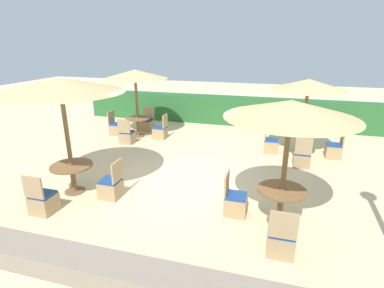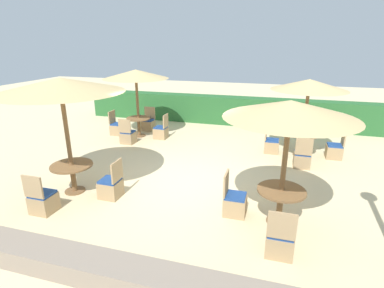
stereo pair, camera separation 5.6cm
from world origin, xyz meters
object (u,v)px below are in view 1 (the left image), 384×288
object	(u,v)px
patio_chair_back_left_west	(116,128)
round_table_front_right	(281,197)
patio_chair_front_right_south	(281,241)
patio_chair_front_left_south	(43,202)
round_table_back_left	(138,123)
round_table_front_left	(72,171)
patio_chair_back_left_south	(127,136)
parasol_back_right	(309,85)
parasol_front_right	(291,110)
patio_chair_back_left_east	(161,132)
patio_chair_back_left_north	(148,124)
patio_chair_back_right_south	(302,158)
patio_chair_front_left_east	(111,187)
patio_chair_back_right_east	(334,150)
patio_chair_front_right_west	(235,202)
parasol_front_left	(60,86)
round_table_back_right	(302,138)
parasol_back_left	(135,74)
patio_chair_back_right_west	(271,145)

from	to	relation	value
patio_chair_back_left_west	round_table_front_right	size ratio (longest dim) A/B	0.98
patio_chair_front_right_south	patio_chair_front_left_south	size ratio (longest dim) A/B	1.00
round_table_back_left	round_table_front_left	xyz separation A→B (m)	(0.46, -4.57, 0.00)
patio_chair_back_left_south	patio_chair_front_left_south	size ratio (longest dim) A/B	1.00
patio_chair_back_left_south	parasol_back_right	world-z (taller)	parasol_back_right
patio_chair_back_left_south	round_table_front_right	world-z (taller)	patio_chair_back_left_south
patio_chair_back_left_south	parasol_front_right	xyz separation A→B (m)	(5.28, -3.64, 2.07)
patio_chair_back_left_east	patio_chair_back_left_north	size ratio (longest dim) A/B	1.00
patio_chair_back_left_west	patio_chair_back_left_north	world-z (taller)	same
patio_chair_back_right_south	patio_chair_front_left_south	world-z (taller)	same
parasol_back_right	patio_chair_front_left_east	bearing A→B (deg)	-137.04
patio_chair_back_right_east	patio_chair_front_right_south	world-z (taller)	same
patio_chair_front_right_west	parasol_front_left	size ratio (longest dim) A/B	0.33
round_table_back_right	parasol_front_right	size ratio (longest dim) A/B	0.40
parasol_back_left	patio_chair_front_left_south	distance (m)	5.95
parasol_front_right	parasol_front_left	world-z (taller)	parasol_front_left
patio_chair_back_left_west	patio_chair_back_right_west	size ratio (longest dim) A/B	1.00
parasol_back_right	patio_chair_back_right_south	size ratio (longest dim) A/B	2.61
patio_chair_back_left_west	patio_chair_front_right_west	size ratio (longest dim) A/B	1.00
patio_chair_back_left_north	patio_chair_back_right_south	bearing A→B (deg)	158.49
patio_chair_back_left_west	parasol_front_left	xyz separation A→B (m)	(1.38, -4.52, 2.32)
patio_chair_back_right_west	round_table_back_left	bearing A→B (deg)	-94.92
patio_chair_back_left_west	patio_chair_front_right_west	distance (m)	6.90
patio_chair_back_left_north	parasol_back_left	bearing A→B (deg)	89.96
patio_chair_front_right_south	parasol_front_left	distance (m)	5.45
round_table_front_left	parasol_front_right	bearing A→B (deg)	0.38
parasol_back_right	patio_chair_back_right_east	distance (m)	2.22
patio_chair_front_left_east	patio_chair_back_left_south	bearing A→B (deg)	22.03
patio_chair_back_right_west	patio_chair_back_right_south	bearing A→B (deg)	41.74
patio_chair_back_left_south	parasol_front_left	distance (m)	4.36
patio_chair_back_right_south	round_table_front_left	size ratio (longest dim) A/B	0.95
parasol_front_right	patio_chair_front_left_east	distance (m)	4.33
round_table_back_left	round_table_back_right	xyz separation A→B (m)	(5.91, -0.43, 0.03)
patio_chair_back_right_east	patio_chair_back_left_east	bearing A→B (deg)	86.42
patio_chair_back_left_east	patio_chair_front_left_east	bearing A→B (deg)	-173.09
patio_chair_back_right_south	round_table_front_right	xyz separation A→B (m)	(-0.59, -3.10, 0.29)
parasol_back_left	round_table_back_left	bearing A→B (deg)	90.00
patio_chair_back_left_north	parasol_back_right	distance (m)	6.37
parasol_front_right	parasol_front_left	bearing A→B (deg)	-179.62
patio_chair_back_left_east	patio_chair_front_right_west	world-z (taller)	same
patio_chair_back_left_north	round_table_front_right	size ratio (longest dim) A/B	0.98
patio_chair_back_left_south	patio_chair_back_left_north	size ratio (longest dim) A/B	1.00
parasol_front_left	patio_chair_front_left_east	bearing A→B (deg)	0.83
patio_chair_back_left_east	patio_chair_front_left_east	xyz separation A→B (m)	(0.55, -4.53, 0.00)
round_table_back_left	patio_chair_front_right_south	world-z (taller)	patio_chair_front_right_south
round_table_front_right	patio_chair_back_right_east	bearing A→B (deg)	68.63
patio_chair_back_left_north	patio_chair_front_left_east	xyz separation A→B (m)	(1.47, -5.43, 0.00)
patio_chair_back_left_south	round_table_back_left	bearing A→B (deg)	89.76
patio_chair_back_right_east	round_table_front_right	xyz separation A→B (m)	(-1.62, -4.14, 0.29)
patio_chair_back_right_west	patio_chair_back_right_south	size ratio (longest dim) A/B	1.00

